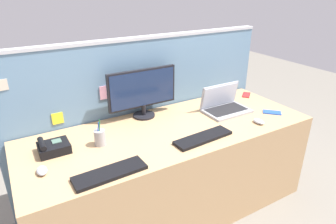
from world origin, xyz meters
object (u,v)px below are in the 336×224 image
(computer_mouse_left_hand, at_px, (42,171))
(pen_cup, at_px, (100,137))
(desktop_monitor, at_px, (143,91))
(laptop, at_px, (224,105))
(keyboard_main, at_px, (203,138))
(computer_mouse_right_hand, at_px, (259,121))
(cell_phone_blue_case, at_px, (272,112))
(keyboard_spare, at_px, (110,173))
(desk_phone, at_px, (53,147))
(cell_phone_red_case, at_px, (246,95))

(computer_mouse_left_hand, relative_size, pen_cup, 0.53)
(desktop_monitor, height_order, laptop, desktop_monitor)
(keyboard_main, xyz_separation_m, computer_mouse_right_hand, (0.52, -0.02, 0.01))
(keyboard_main, height_order, cell_phone_blue_case, keyboard_main)
(keyboard_spare, distance_m, computer_mouse_right_hand, 1.23)
(keyboard_main, relative_size, computer_mouse_left_hand, 4.43)
(pen_cup, bearing_deg, computer_mouse_left_hand, -160.53)
(desktop_monitor, xyz_separation_m, keyboard_main, (0.19, -0.56, -0.21))
(desk_phone, bearing_deg, keyboard_main, -20.64)
(pen_cup, relative_size, cell_phone_red_case, 1.35)
(computer_mouse_right_hand, relative_size, computer_mouse_left_hand, 1.00)
(desktop_monitor, height_order, computer_mouse_right_hand, desktop_monitor)
(desk_phone, relative_size, computer_mouse_right_hand, 1.91)
(laptop, distance_m, desk_phone, 1.39)
(desktop_monitor, xyz_separation_m, cell_phone_red_case, (1.07, -0.08, -0.22))
(keyboard_main, xyz_separation_m, pen_cup, (-0.65, 0.29, 0.04))
(keyboard_spare, bearing_deg, computer_mouse_right_hand, 0.06)
(laptop, distance_m, keyboard_spare, 1.22)
(laptop, xyz_separation_m, cell_phone_red_case, (0.43, 0.17, -0.05))
(keyboard_spare, distance_m, cell_phone_blue_case, 1.49)
(cell_phone_red_case, bearing_deg, desk_phone, -126.05)
(laptop, relative_size, desk_phone, 1.98)
(desktop_monitor, distance_m, desk_phone, 0.80)
(laptop, distance_m, keyboard_main, 0.55)
(laptop, bearing_deg, computer_mouse_left_hand, -173.71)
(pen_cup, relative_size, cell_phone_blue_case, 1.30)
(keyboard_main, distance_m, computer_mouse_right_hand, 0.52)
(laptop, bearing_deg, cell_phone_red_case, 21.61)
(computer_mouse_left_hand, distance_m, cell_phone_blue_case, 1.82)
(pen_cup, height_order, cell_phone_red_case, pen_cup)
(keyboard_main, height_order, keyboard_spare, same)
(laptop, relative_size, computer_mouse_right_hand, 3.79)
(desk_phone, distance_m, pen_cup, 0.30)
(keyboard_spare, bearing_deg, computer_mouse_left_hand, 145.14)
(cell_phone_red_case, bearing_deg, laptop, -108.53)
(laptop, xyz_separation_m, desk_phone, (-1.39, 0.04, -0.02))
(desktop_monitor, distance_m, cell_phone_blue_case, 1.10)
(keyboard_main, bearing_deg, computer_mouse_left_hand, 168.18)
(keyboard_main, relative_size, cell_phone_red_case, 3.17)
(desk_phone, relative_size, cell_phone_red_case, 1.37)
(computer_mouse_right_hand, distance_m, cell_phone_red_case, 0.62)
(keyboard_spare, bearing_deg, desktop_monitor, 48.25)
(laptop, height_order, keyboard_main, laptop)
(pen_cup, bearing_deg, cell_phone_red_case, 7.26)
(computer_mouse_left_hand, bearing_deg, pen_cup, 22.81)
(computer_mouse_right_hand, relative_size, cell_phone_blue_case, 0.69)
(computer_mouse_right_hand, xyz_separation_m, cell_phone_red_case, (0.36, 0.50, -0.01))
(desktop_monitor, xyz_separation_m, pen_cup, (-0.46, -0.27, -0.16))
(desk_phone, xyz_separation_m, computer_mouse_right_hand, (1.46, -0.37, -0.02))
(laptop, bearing_deg, keyboard_spare, -161.91)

